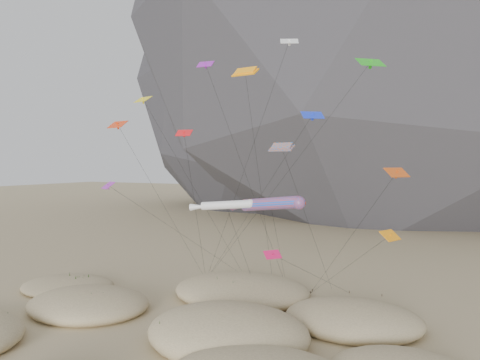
% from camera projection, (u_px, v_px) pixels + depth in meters
% --- Properties ---
extents(ground, '(500.00, 500.00, 0.00)m').
position_uv_depth(ground, '(160.00, 352.00, 37.65)').
color(ground, '#CCB789').
rests_on(ground, ground).
extents(dunes, '(50.87, 39.01, 4.13)m').
position_uv_depth(dunes, '(183.00, 326.00, 41.77)').
color(dunes, '#CCB789').
rests_on(dunes, ground).
extents(dune_grass, '(41.64, 26.09, 1.55)m').
position_uv_depth(dune_grass, '(185.00, 328.00, 40.78)').
color(dune_grass, black).
rests_on(dune_grass, ground).
extents(kite_stakes, '(21.81, 4.21, 0.30)m').
position_uv_depth(kite_stakes, '(291.00, 286.00, 57.22)').
color(kite_stakes, '#3F2D1E').
rests_on(kite_stakes, ground).
extents(rainbow_tube_kite, '(8.94, 14.18, 12.19)m').
position_uv_depth(rainbow_tube_kite, '(268.00, 204.00, 46.57)').
color(rainbow_tube_kite, red).
rests_on(rainbow_tube_kite, ground).
extents(white_tube_kite, '(6.90, 9.58, 11.58)m').
position_uv_depth(white_tube_kite, '(223.00, 205.00, 48.21)').
color(white_tube_kite, silver).
rests_on(white_tube_kite, ground).
extents(orange_parafoil, '(3.07, 11.92, 25.92)m').
position_uv_depth(orange_parafoil, '(246.00, 74.00, 51.82)').
color(orange_parafoil, '#FF970D').
rests_on(orange_parafoil, ground).
extents(multi_parafoil, '(2.59, 13.94, 17.23)m').
position_uv_depth(multi_parafoil, '(282.00, 149.00, 44.58)').
color(multi_parafoil, orange).
rests_on(multi_parafoil, ground).
extents(delta_kites, '(34.05, 19.31, 27.75)m').
position_uv_depth(delta_kites, '(239.00, 136.00, 46.91)').
color(delta_kites, purple).
rests_on(delta_kites, ground).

